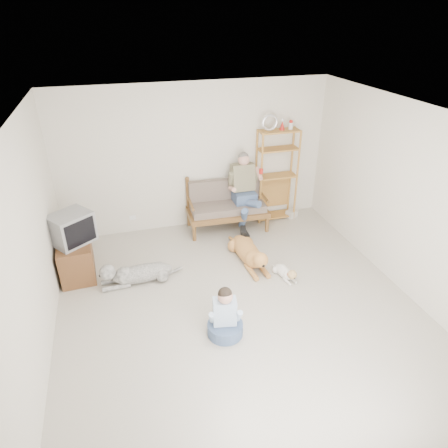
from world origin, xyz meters
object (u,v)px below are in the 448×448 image
object	(u,v)px
tv_stand	(76,257)
golden_retriever	(250,253)
etagere	(276,175)
loveseat	(227,204)

from	to	relation	value
tv_stand	golden_retriever	world-z (taller)	tv_stand
etagere	golden_retriever	distance (m)	1.90
golden_retriever	tv_stand	bearing A→B (deg)	166.63
etagere	tv_stand	xyz separation A→B (m)	(-3.77, -0.94, -0.62)
tv_stand	etagere	bearing A→B (deg)	10.94
loveseat	etagere	size ratio (longest dim) A/B	0.73
etagere	golden_retriever	size ratio (longest dim) A/B	1.49
loveseat	tv_stand	size ratio (longest dim) A/B	1.65
loveseat	tv_stand	distance (m)	2.86
tv_stand	loveseat	bearing A→B (deg)	13.72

